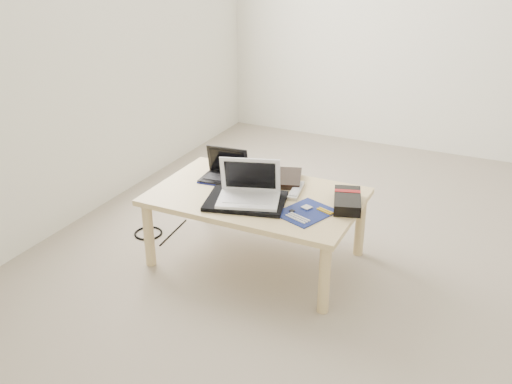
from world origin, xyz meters
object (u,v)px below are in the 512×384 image
at_px(netbook, 225,173).
at_px(white_laptop, 249,191).
at_px(gpu_box, 347,201).
at_px(coffee_table, 256,202).

xyz_separation_m(netbook, white_laptop, (0.26, -0.22, 0.03)).
relative_size(white_laptop, gpu_box, 1.23).
distance_m(coffee_table, gpu_box, 0.49).
xyz_separation_m(coffee_table, white_laptop, (0.01, -0.11, 0.11)).
bearing_deg(white_laptop, netbook, 140.05).
xyz_separation_m(coffee_table, gpu_box, (0.48, 0.07, 0.08)).
bearing_deg(coffee_table, gpu_box, 8.46).
bearing_deg(white_laptop, gpu_box, 21.21).
bearing_deg(netbook, white_laptop, -39.95).
relative_size(netbook, gpu_box, 0.88).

